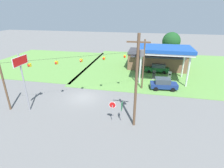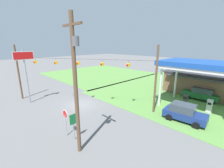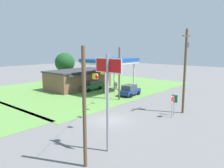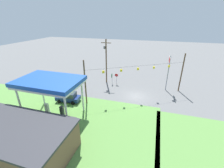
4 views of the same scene
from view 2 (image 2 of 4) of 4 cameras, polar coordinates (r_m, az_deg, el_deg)
name	(u,v)px [view 2 (image 2 of 4)]	position (r m, az deg, el deg)	size (l,w,h in m)	color
ground_plane	(81,104)	(20.95, -11.82, -7.65)	(160.00, 160.00, 0.00)	slate
grass_verge_opposite_corner	(98,73)	(42.48, -5.34, 4.13)	(24.00, 24.00, 0.04)	#5B8E42
gas_station_canopy	(203,66)	(20.51, 31.23, 5.84)	(9.09, 6.01, 5.99)	silver
gas_station_store	(208,84)	(28.43, 32.63, 0.11)	(12.22, 7.17, 3.61)	brown
fuel_pump_near	(185,100)	(21.94, 26.15, -5.65)	(0.71, 0.56, 1.67)	gray
fuel_pump_far	(209,107)	(21.29, 33.09, -7.20)	(0.71, 0.56, 1.67)	gray
car_at_pumps_front	(184,113)	(17.81, 25.78, -9.79)	(4.36, 2.42, 1.84)	navy
car_at_pumps_rear	(201,94)	(25.52, 30.81, -3.14)	(4.85, 2.21, 1.84)	#1E602D
stop_sign_roadside	(65,117)	(13.88, -17.34, -11.96)	(0.80, 0.08, 2.50)	#99999E
stop_sign_overhead	(25,65)	(22.84, -30.28, 6.20)	(0.22, 2.45, 7.33)	gray
route_sign	(74,122)	(13.20, -14.41, -13.70)	(0.10, 0.70, 2.40)	gray
utility_pole_main	(76,81)	(10.38, -13.71, 1.18)	(2.20, 0.44, 9.91)	brown
signal_span_gantry	(79,73)	(19.71, -12.53, 4.20)	(16.48, 10.24, 7.88)	brown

